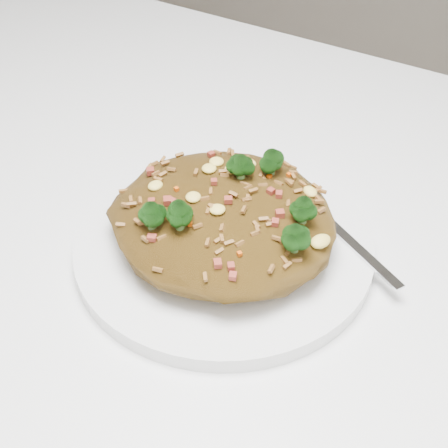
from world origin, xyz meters
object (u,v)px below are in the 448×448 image
(dining_table, at_px, (173,299))
(fried_rice, at_px, (224,211))
(fork, at_px, (340,232))
(plate, at_px, (224,244))

(dining_table, bearing_deg, fried_rice, 3.67)
(fried_rice, distance_m, fork, 0.10)
(fried_rice, relative_size, fork, 1.22)
(plate, height_order, fried_rice, fried_rice)
(dining_table, distance_m, plate, 0.11)
(dining_table, xyz_separation_m, plate, (0.05, 0.00, 0.10))
(fried_rice, bearing_deg, fork, 35.09)
(dining_table, relative_size, fork, 7.99)
(fried_rice, xyz_separation_m, fork, (0.08, 0.05, -0.03))
(plate, bearing_deg, dining_table, -175.94)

